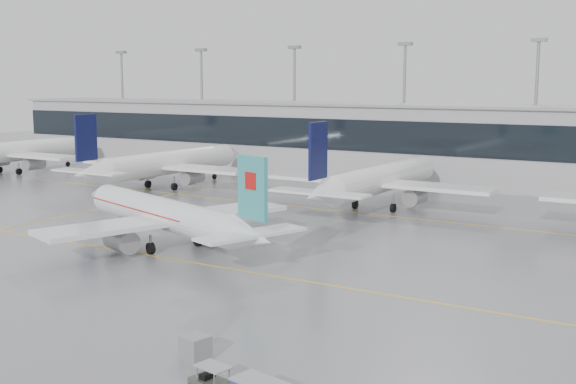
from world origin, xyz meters
The scene contains 13 objects.
ground centered at (0.00, 0.00, 0.00)m, with size 320.00×320.00×0.00m, color gray.
taxi_line_main centered at (0.00, 0.00, 0.01)m, with size 120.00×0.25×0.01m, color gold.
taxi_line_north centered at (0.00, 30.00, 0.01)m, with size 120.00×0.25×0.01m, color gold.
taxi_line_cross centered at (-30.00, 15.00, 0.01)m, with size 0.25×60.00×0.01m, color gold.
terminal centered at (0.00, 62.00, 6.00)m, with size 180.00×15.00×12.00m, color #9C9CA0.
terminal_glass centered at (0.00, 54.45, 7.50)m, with size 180.00×0.20×5.00m, color black.
terminal_roof centered at (0.00, 62.00, 12.20)m, with size 182.00×16.00×0.40m, color gray.
light_masts centered at (0.00, 68.00, 13.34)m, with size 156.40×1.00×22.60m.
air_canada_jet centered at (-8.24, 3.30, 3.13)m, with size 32.26×25.63×10.03m.
parked_jet_a centered at (-70.00, 33.69, 3.71)m, with size 29.64×36.96×11.72m.
parked_jet_b centered at (-35.00, 33.69, 3.71)m, with size 29.64×36.96×11.72m.
parked_jet_c centered at (0.00, 33.69, 3.71)m, with size 29.64×36.96×11.72m.
gse_unit centered at (12.01, -17.74, 0.73)m, with size 1.46×1.36×1.46m, color gray.
Camera 1 is at (37.33, -48.74, 15.88)m, focal length 45.00 mm.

